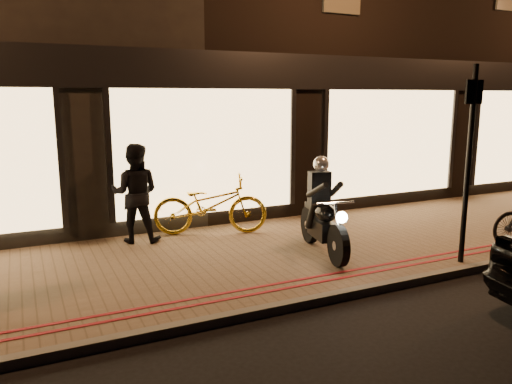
% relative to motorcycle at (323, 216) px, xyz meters
% --- Properties ---
extents(ground, '(90.00, 90.00, 0.00)m').
position_rel_motorcycle_xyz_m(ground, '(-1.11, -1.59, -0.73)').
color(ground, black).
rests_on(ground, ground).
extents(sidewalk, '(50.00, 4.00, 0.12)m').
position_rel_motorcycle_xyz_m(sidewalk, '(-1.11, 0.41, -0.67)').
color(sidewalk, brown).
rests_on(sidewalk, ground).
extents(kerb_stone, '(50.00, 0.14, 0.12)m').
position_rel_motorcycle_xyz_m(kerb_stone, '(-1.11, -1.54, -0.67)').
color(kerb_stone, '#59544C').
rests_on(kerb_stone, ground).
extents(red_kerb_lines, '(50.00, 0.26, 0.01)m').
position_rel_motorcycle_xyz_m(red_kerb_lines, '(-1.11, -1.04, -0.61)').
color(red_kerb_lines, maroon).
rests_on(red_kerb_lines, sidewalk).
extents(building_row, '(48.00, 10.11, 8.50)m').
position_rel_motorcycle_xyz_m(building_row, '(-1.11, 7.40, 3.51)').
color(building_row, black).
rests_on(building_row, ground).
extents(motorcycle, '(0.72, 1.92, 1.59)m').
position_rel_motorcycle_xyz_m(motorcycle, '(0.00, 0.00, 0.00)').
color(motorcycle, black).
rests_on(motorcycle, sidewalk).
extents(sign_post, '(0.35, 0.08, 3.00)m').
position_rel_motorcycle_xyz_m(sign_post, '(1.70, -1.34, 1.06)').
color(sign_post, black).
rests_on(sign_post, sidewalk).
extents(bicycle_gold, '(2.22, 1.39, 1.10)m').
position_rel_motorcycle_xyz_m(bicycle_gold, '(-1.25, 1.87, -0.06)').
color(bicycle_gold, gold).
rests_on(bicycle_gold, sidewalk).
extents(person_dark, '(1.03, 0.93, 1.74)m').
position_rel_motorcycle_xyz_m(person_dark, '(-2.61, 1.96, 0.26)').
color(person_dark, black).
rests_on(person_dark, sidewalk).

